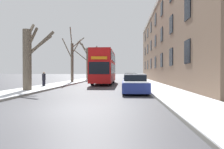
{
  "coord_description": "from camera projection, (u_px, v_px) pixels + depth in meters",
  "views": [
    {
      "loc": [
        2.4,
        -8.21,
        1.6
      ],
      "look_at": [
        0.98,
        13.37,
        1.35
      ],
      "focal_mm": 32.0,
      "sensor_mm": 36.0,
      "label": 1
    }
  ],
  "objects": [
    {
      "name": "ground_plane",
      "position": [
        68.0,
        110.0,
        8.37
      ],
      "size": [
        320.0,
        320.0,
        0.0
      ],
      "primitive_type": "plane",
      "color": "#424247"
    },
    {
      "name": "sidewalk_left",
      "position": [
        99.0,
        77.0,
        61.63
      ],
      "size": [
        2.93,
        130.0,
        0.16
      ],
      "color": "gray",
      "rests_on": "ground"
    },
    {
      "name": "sidewalk_right",
      "position": [
        136.0,
        77.0,
        60.88
      ],
      "size": [
        2.93,
        130.0,
        0.16
      ],
      "color": "gray",
      "rests_on": "ground"
    },
    {
      "name": "terrace_facade_right",
      "position": [
        185.0,
        42.0,
        30.89
      ],
      "size": [
        9.1,
        42.65,
        12.47
      ],
      "color": "#7A604C",
      "rests_on": "ground"
    },
    {
      "name": "bare_tree_left_0",
      "position": [
        29.0,
        56.0,
        16.21
      ],
      "size": [
        2.51,
        2.52,
        5.89
      ],
      "color": "brown",
      "rests_on": "ground"
    },
    {
      "name": "bare_tree_left_1",
      "position": [
        72.0,
        59.0,
        29.27
      ],
      "size": [
        2.94,
        4.24,
        7.86
      ],
      "color": "brown",
      "rests_on": "ground"
    },
    {
      "name": "bare_tree_left_2",
      "position": [
        87.0,
        61.0,
        40.55
      ],
      "size": [
        3.11,
        2.72,
        8.06
      ],
      "color": "brown",
      "rests_on": "ground"
    },
    {
      "name": "bare_tree_left_3",
      "position": [
        96.0,
        63.0,
        53.55
      ],
      "size": [
        3.37,
        2.53,
        8.53
      ],
      "color": "brown",
      "rests_on": "ground"
    },
    {
      "name": "double_decker_bus",
      "position": [
        104.0,
        66.0,
        26.78
      ],
      "size": [
        2.55,
        10.19,
        4.33
      ],
      "color": "red",
      "rests_on": "ground"
    },
    {
      "name": "parked_car_0",
      "position": [
        135.0,
        84.0,
        15.21
      ],
      "size": [
        1.88,
        4.48,
        1.48
      ],
      "color": "navy",
      "rests_on": "ground"
    },
    {
      "name": "parked_car_1",
      "position": [
        132.0,
        81.0,
        21.31
      ],
      "size": [
        1.85,
        4.59,
        1.34
      ],
      "color": "#9EA3AD",
      "rests_on": "ground"
    },
    {
      "name": "parked_car_2",
      "position": [
        131.0,
        79.0,
        26.43
      ],
      "size": [
        1.86,
        3.99,
        1.52
      ],
      "color": "navy",
      "rests_on": "ground"
    },
    {
      "name": "pedestrian_left_sidewalk",
      "position": [
        44.0,
        79.0,
        20.84
      ],
      "size": [
        0.36,
        0.36,
        1.65
      ],
      "rotation": [
        0.0,
        0.0,
        0.87
      ],
      "color": "black",
      "rests_on": "ground"
    }
  ]
}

